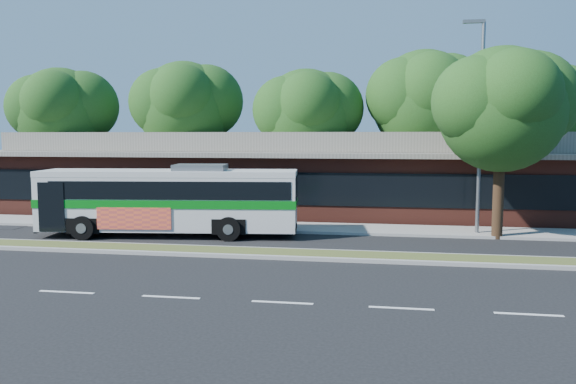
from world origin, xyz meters
name	(u,v)px	position (x,y,z in m)	size (l,w,h in m)	color
ground	(223,257)	(0.00, 0.00, 0.00)	(120.00, 120.00, 0.00)	black
median_strip	(227,252)	(0.00, 0.60, 0.07)	(26.00, 1.10, 0.15)	#435524
sidewalk	(261,227)	(0.00, 6.40, 0.06)	(44.00, 2.60, 0.12)	gray
plaza_building	(284,173)	(0.00, 12.99, 2.13)	(33.20, 11.20, 4.45)	#5B261C
lamp_post	(480,121)	(9.56, 6.00, 4.90)	(0.93, 0.18, 9.07)	slate
tree_bg_a	(68,111)	(-14.58, 15.14, 5.87)	(6.47, 5.80, 8.63)	black
tree_bg_b	(192,106)	(-6.57, 16.14, 6.14)	(6.69, 6.00, 9.00)	black
tree_bg_c	(313,114)	(1.40, 15.13, 5.59)	(6.24, 5.60, 8.26)	black
tree_bg_d	(432,100)	(8.45, 16.15, 6.42)	(6.91, 6.20, 9.37)	black
tree_bg_e	(541,109)	(14.42, 15.14, 5.74)	(6.47, 5.80, 8.50)	black
transit_bus	(170,196)	(-3.36, 3.80, 1.70)	(11.08, 3.58, 3.06)	silver
sidewalk_tree	(510,107)	(10.65, 5.42, 5.44)	(5.69, 5.10, 7.88)	black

